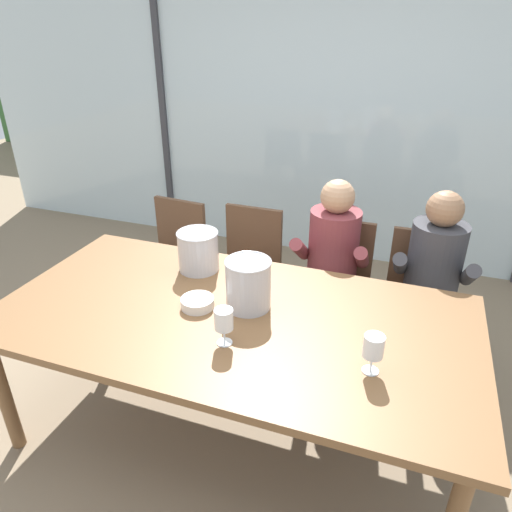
# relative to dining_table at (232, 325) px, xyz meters

# --- Properties ---
(ground) EXTENTS (14.00, 14.00, 0.00)m
(ground) POSITION_rel_dining_table_xyz_m (0.00, 1.00, -0.71)
(ground) COLOR #847056
(window_glass_panel) EXTENTS (7.53, 0.03, 2.60)m
(window_glass_panel) POSITION_rel_dining_table_xyz_m (0.00, 2.40, 0.59)
(window_glass_panel) COLOR silver
(window_glass_panel) RESTS_ON ground
(window_mullion_left) EXTENTS (0.06, 0.06, 2.60)m
(window_mullion_left) POSITION_rel_dining_table_xyz_m (-1.69, 2.38, 0.59)
(window_mullion_left) COLOR #38383D
(window_mullion_left) RESTS_ON ground
(hillside_vineyard) EXTENTS (13.53, 2.40, 2.04)m
(hillside_vineyard) POSITION_rel_dining_table_xyz_m (0.00, 6.22, 0.31)
(hillside_vineyard) COLOR #386633
(hillside_vineyard) RESTS_ON ground
(dining_table) EXTENTS (2.33, 1.18, 0.78)m
(dining_table) POSITION_rel_dining_table_xyz_m (0.00, 0.00, 0.00)
(dining_table) COLOR brown
(dining_table) RESTS_ON ground
(chair_near_curtain) EXTENTS (0.48, 0.48, 0.89)m
(chair_near_curtain) POSITION_rel_dining_table_xyz_m (-0.87, 0.97, -0.19)
(chair_near_curtain) COLOR brown
(chair_near_curtain) RESTS_ON ground
(chair_left_of_center) EXTENTS (0.45, 0.45, 0.89)m
(chair_left_of_center) POSITION_rel_dining_table_xyz_m (-0.30, 1.02, -0.19)
(chair_left_of_center) COLOR brown
(chair_left_of_center) RESTS_ON ground
(chair_center) EXTENTS (0.44, 0.44, 0.89)m
(chair_center) POSITION_rel_dining_table_xyz_m (0.35, 1.00, -0.19)
(chair_center) COLOR brown
(chair_center) RESTS_ON ground
(chair_right_of_center) EXTENTS (0.45, 0.45, 0.89)m
(chair_right_of_center) POSITION_rel_dining_table_xyz_m (0.87, 1.00, -0.19)
(chair_right_of_center) COLOR brown
(chair_right_of_center) RESTS_ON ground
(person_maroon_top) EXTENTS (0.47, 0.62, 1.21)m
(person_maroon_top) POSITION_rel_dining_table_xyz_m (0.32, 0.86, -0.02)
(person_maroon_top) COLOR brown
(person_maroon_top) RESTS_ON ground
(person_charcoal_jacket) EXTENTS (0.47, 0.62, 1.21)m
(person_charcoal_jacket) POSITION_rel_dining_table_xyz_m (0.92, 0.86, -0.02)
(person_charcoal_jacket) COLOR #38383D
(person_charcoal_jacket) RESTS_ON ground
(ice_bucket_primary) EXTENTS (0.24, 0.24, 0.23)m
(ice_bucket_primary) POSITION_rel_dining_table_xyz_m (-0.35, 0.36, 0.18)
(ice_bucket_primary) COLOR #B7B7BC
(ice_bucket_primary) RESTS_ON dining_table
(ice_bucket_secondary) EXTENTS (0.23, 0.23, 0.26)m
(ice_bucket_secondary) POSITION_rel_dining_table_xyz_m (0.05, 0.09, 0.20)
(ice_bucket_secondary) COLOR #B7B7BC
(ice_bucket_secondary) RESTS_ON dining_table
(tasting_bowl) EXTENTS (0.17, 0.17, 0.05)m
(tasting_bowl) POSITION_rel_dining_table_xyz_m (-0.18, 0.00, 0.09)
(tasting_bowl) COLOR silver
(tasting_bowl) RESTS_ON dining_table
(wine_glass_by_left_taster) EXTENTS (0.08, 0.08, 0.17)m
(wine_glass_by_left_taster) POSITION_rel_dining_table_xyz_m (0.06, -0.22, 0.18)
(wine_glass_by_left_taster) COLOR silver
(wine_glass_by_left_taster) RESTS_ON dining_table
(wine_glass_near_bucket) EXTENTS (0.08, 0.08, 0.17)m
(wine_glass_near_bucket) POSITION_rel_dining_table_xyz_m (0.69, -0.19, 0.18)
(wine_glass_near_bucket) COLOR silver
(wine_glass_near_bucket) RESTS_ON dining_table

